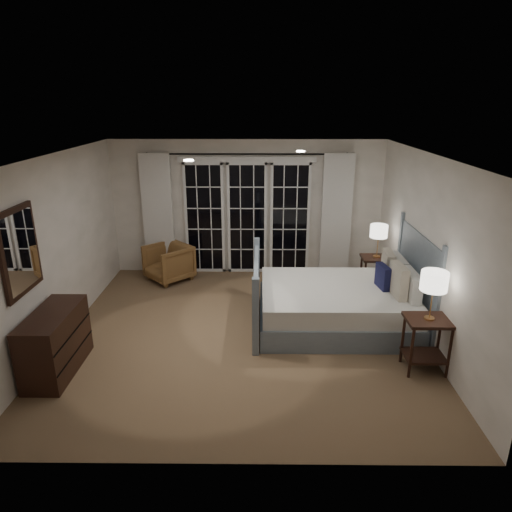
{
  "coord_description": "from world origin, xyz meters",
  "views": [
    {
      "loc": [
        0.25,
        -5.83,
        3.17
      ],
      "look_at": [
        0.19,
        0.33,
        1.05
      ],
      "focal_mm": 32.0,
      "sensor_mm": 36.0,
      "label": 1
    }
  ],
  "objects_px": {
    "nightstand_right": "(375,269)",
    "lamp_left": "(434,282)",
    "lamp_right": "(379,232)",
    "armchair": "(169,263)",
    "bed": "(339,303)",
    "dresser": "(55,342)",
    "nightstand_left": "(427,336)"
  },
  "relations": [
    {
      "from": "nightstand_right",
      "to": "lamp_left",
      "type": "height_order",
      "value": "lamp_left"
    },
    {
      "from": "lamp_right",
      "to": "armchair",
      "type": "relative_size",
      "value": 0.77
    },
    {
      "from": "bed",
      "to": "nightstand_right",
      "type": "distance_m",
      "value": 1.45
    },
    {
      "from": "nightstand_right",
      "to": "lamp_right",
      "type": "relative_size",
      "value": 1.15
    },
    {
      "from": "nightstand_right",
      "to": "lamp_right",
      "type": "bearing_deg",
      "value": 0.0
    },
    {
      "from": "lamp_left",
      "to": "armchair",
      "type": "xyz_separation_m",
      "value": [
        -3.7,
        2.94,
        -0.84
      ]
    },
    {
      "from": "bed",
      "to": "lamp_right",
      "type": "relative_size",
      "value": 4.24
    },
    {
      "from": "bed",
      "to": "dresser",
      "type": "bearing_deg",
      "value": -160.87
    },
    {
      "from": "bed",
      "to": "nightstand_right",
      "type": "height_order",
      "value": "bed"
    },
    {
      "from": "nightstand_right",
      "to": "dresser",
      "type": "height_order",
      "value": "dresser"
    },
    {
      "from": "bed",
      "to": "lamp_left",
      "type": "bearing_deg",
      "value": -54.54
    },
    {
      "from": "nightstand_left",
      "to": "dresser",
      "type": "bearing_deg",
      "value": -179.16
    },
    {
      "from": "nightstand_left",
      "to": "lamp_right",
      "type": "height_order",
      "value": "lamp_right"
    },
    {
      "from": "armchair",
      "to": "dresser",
      "type": "distance_m",
      "value": 3.11
    },
    {
      "from": "nightstand_right",
      "to": "lamp_right",
      "type": "height_order",
      "value": "lamp_right"
    },
    {
      "from": "lamp_right",
      "to": "lamp_left",
      "type": "bearing_deg",
      "value": -88.88
    },
    {
      "from": "dresser",
      "to": "lamp_right",
      "type": "bearing_deg",
      "value": 28.97
    },
    {
      "from": "bed",
      "to": "lamp_left",
      "type": "distance_m",
      "value": 1.69
    },
    {
      "from": "nightstand_left",
      "to": "nightstand_right",
      "type": "bearing_deg",
      "value": 91.12
    },
    {
      "from": "lamp_left",
      "to": "armchair",
      "type": "bearing_deg",
      "value": 141.54
    },
    {
      "from": "nightstand_left",
      "to": "nightstand_right",
      "type": "distance_m",
      "value": 2.4
    },
    {
      "from": "bed",
      "to": "nightstand_right",
      "type": "relative_size",
      "value": 3.68
    },
    {
      "from": "dresser",
      "to": "armchair",
      "type": "bearing_deg",
      "value": 75.16
    },
    {
      "from": "bed",
      "to": "nightstand_left",
      "type": "height_order",
      "value": "bed"
    },
    {
      "from": "nightstand_left",
      "to": "nightstand_right",
      "type": "height_order",
      "value": "nightstand_left"
    },
    {
      "from": "lamp_right",
      "to": "dresser",
      "type": "height_order",
      "value": "lamp_right"
    },
    {
      "from": "lamp_left",
      "to": "nightstand_left",
      "type": "bearing_deg",
      "value": 14.04
    },
    {
      "from": "lamp_left",
      "to": "armchair",
      "type": "height_order",
      "value": "lamp_left"
    },
    {
      "from": "nightstand_right",
      "to": "armchair",
      "type": "distance_m",
      "value": 3.69
    },
    {
      "from": "bed",
      "to": "nightstand_left",
      "type": "bearing_deg",
      "value": -54.54
    },
    {
      "from": "nightstand_right",
      "to": "lamp_right",
      "type": "distance_m",
      "value": 0.67
    },
    {
      "from": "nightstand_right",
      "to": "armchair",
      "type": "height_order",
      "value": "armchair"
    }
  ]
}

